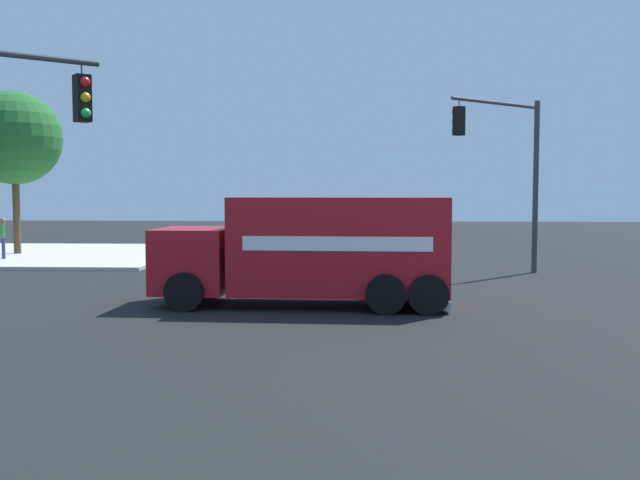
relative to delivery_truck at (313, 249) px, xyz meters
The scene contains 7 objects.
ground_plane 1.60m from the delivery_truck, 169.88° to the left, with size 100.00×100.00×0.00m, color black.
sidewalk_corner_near 18.79m from the delivery_truck, 136.44° to the right, with size 11.71×11.71×0.14m, color beige.
delivery_truck is the anchor object (origin of this frame).
traffic_light_primary 10.05m from the delivery_truck, 136.98° to the left, with size 3.21×3.62×6.31m.
pickup_maroon 9.87m from the delivery_truck, 165.70° to the right, with size 2.53×5.32×1.38m.
pedestrian_near_corner 17.63m from the delivery_truck, 128.14° to the right, with size 0.47×0.36×1.74m.
shade_tree_near 20.11m from the delivery_truck, 132.84° to the right, with size 4.24×4.24×7.39m.
Camera 1 is at (19.81, 1.09, 3.11)m, focal length 41.00 mm.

